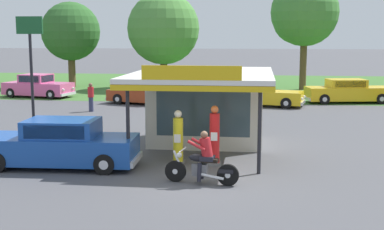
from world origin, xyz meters
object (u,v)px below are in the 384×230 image
Objects in this scene: parked_car_back_row_centre at (257,94)px; bystander_admiring_sedan at (91,97)px; gas_pump_offside at (215,138)px; featured_classic_sedan at (59,145)px; parked_car_back_row_right at (348,92)px; motorcycle_with_rider at (203,162)px; parked_car_second_row_spare at (149,93)px; gas_pump_nearside at (178,140)px; parked_car_back_row_far_right at (38,87)px; roadside_pole_sign at (31,57)px.

parked_car_back_row_centre is 3.50× the size of bystander_admiring_sedan.
gas_pump_offside is 0.37× the size of featured_classic_sedan.
parked_car_back_row_right is at bearing 56.35° from featured_classic_sedan.
motorcycle_with_rider reaches higher than parked_car_back_row_right.
motorcycle_with_rider is at bearing -15.93° from featured_classic_sedan.
parked_car_second_row_spare is at bearing -169.78° from parked_car_back_row_right.
gas_pump_offside reaches higher than gas_pump_nearside.
bystander_admiring_sedan reaches higher than parked_car_second_row_spare.
gas_pump_nearside reaches higher than parked_car_back_row_right.
parked_car_back_row_centre is at bearing 85.07° from motorcycle_with_rider.
parked_car_back_row_centre is (15.32, -2.62, -0.02)m from parked_car_back_row_far_right.
roadside_pole_sign is (-7.61, 5.51, 2.78)m from motorcycle_with_rider.
featured_classic_sedan reaches higher than parked_car_second_row_spare.
gas_pump_offside is 0.36× the size of parked_car_second_row_spare.
bystander_admiring_sedan reaches higher than parked_car_back_row_far_right.
parked_car_back_row_right is (7.15, 17.45, -0.22)m from gas_pump_offside.
gas_pump_offside is 0.40× the size of roadside_pole_sign.
parked_car_back_row_centre is at bearing -159.25° from parked_car_back_row_right.
gas_pump_nearside is at bearing -99.65° from parked_car_back_row_centre.
gas_pump_offside is at bearing -112.27° from parked_car_back_row_right.
gas_pump_nearside is 1.23m from gas_pump_offside.
parked_car_back_row_centre is at bearing 80.35° from gas_pump_nearside.
gas_pump_nearside is 0.36× the size of roadside_pole_sign.
gas_pump_offside is 22.68m from parked_car_back_row_far_right.
featured_classic_sedan is at bearing -123.65° from parked_car_back_row_right.
parked_car_second_row_spare is (-5.46, 15.18, -0.25)m from gas_pump_offside.
motorcycle_with_rider is 21.05m from parked_car_back_row_right.
gas_pump_offside is 18.86m from parked_car_back_row_right.
bystander_admiring_sedan is (-2.56, -3.67, 0.19)m from parked_car_second_row_spare.
roadside_pole_sign is at bearing -67.09° from parked_car_back_row_far_right.
parked_car_back_row_far_right is 0.90× the size of parked_car_back_row_right.
featured_classic_sedan is 3.31× the size of bystander_admiring_sedan.
parked_car_back_row_far_right is at bearing 178.84° from parked_car_back_row_right.
parked_car_second_row_spare is at bearing 55.04° from bystander_admiring_sedan.
parked_car_second_row_spare is 4.48m from bystander_admiring_sedan.
parked_car_second_row_spare is 6.83m from parked_car_back_row_centre.
roadside_pole_sign reaches higher than bystander_admiring_sedan.
motorcycle_with_rider is 17.62m from parked_car_back_row_centre.
parked_car_back_row_far_right is at bearing 124.38° from motorcycle_with_rider.
roadside_pole_sign is at bearing 153.77° from gas_pump_nearside.
motorcycle_with_rider is at bearing -35.92° from roadside_pole_sign.
parked_car_second_row_spare is 3.49× the size of bystander_admiring_sedan.
bystander_admiring_sedan reaches higher than parked_car_back_row_centre.
bystander_admiring_sedan is (-2.96, 12.41, 0.12)m from featured_classic_sedan.
featured_classic_sedan is at bearing 164.07° from motorcycle_with_rider.
roadside_pole_sign reaches higher than gas_pump_nearside.
gas_pump_nearside is at bearing -54.56° from parked_car_back_row_far_right.
featured_classic_sedan is (-3.83, -0.89, -0.10)m from gas_pump_nearside.
gas_pump_nearside is 0.32× the size of parked_car_second_row_spare.
featured_classic_sedan is 1.04× the size of parked_car_back_row_far_right.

